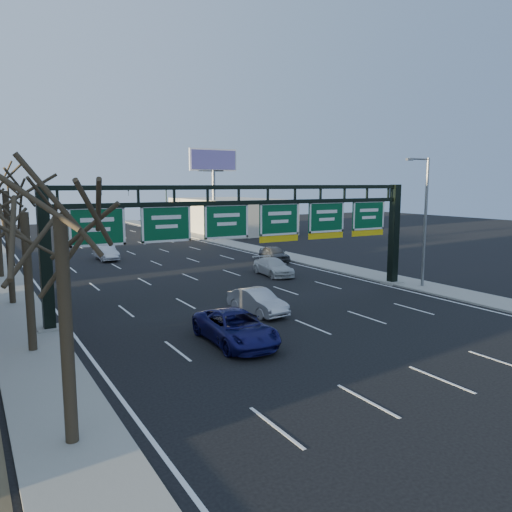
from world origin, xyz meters
TOP-DOWN VIEW (x-y plane):
  - ground at (0.00, 0.00)m, footprint 160.00×160.00m
  - sidewalk_left at (-12.80, 20.00)m, footprint 3.00×120.00m
  - sidewalk_right at (12.80, 20.00)m, footprint 3.00×120.00m
  - lane_markings at (0.00, 20.00)m, footprint 21.60×120.00m
  - sign_gantry at (0.16, 8.00)m, footprint 24.60×1.20m
  - building_right_distant at (20.00, 50.00)m, footprint 12.00×20.00m
  - tree_near at (-12.80, -4.00)m, footprint 3.60×3.60m
  - tree_gantry at (-12.80, 5.00)m, footprint 3.60×3.60m
  - tree_mid at (-12.80, 15.00)m, footprint 3.60×3.60m
  - streetlight_near at (12.47, 6.00)m, footprint 2.15×0.22m
  - streetlight_far at (12.47, 40.00)m, footprint 2.15×0.22m
  - billboard_right at (15.00, 44.98)m, footprint 7.00×0.50m
  - traffic_signal_mast at (5.69, 55.00)m, footprint 10.16×0.54m
  - car_blue_suv at (-4.61, 1.67)m, footprint 2.65×5.42m
  - car_silver_sedan at (-1.06, 5.72)m, footprint 1.86×4.32m
  - car_white_wagon at (6.06, 15.35)m, footprint 2.29×4.80m
  - car_grey_far at (10.03, 21.44)m, footprint 2.30×4.45m
  - car_silver_distant at (-3.50, 30.28)m, footprint 1.59×4.42m

SIDE VIEW (x-z plane):
  - ground at x=0.00m, z-range 0.00..0.00m
  - lane_markings at x=0.00m, z-range 0.00..0.01m
  - sidewalk_left at x=-12.80m, z-range 0.00..0.12m
  - sidewalk_right at x=12.80m, z-range 0.00..0.12m
  - car_white_wagon at x=6.06m, z-range 0.00..1.35m
  - car_silver_sedan at x=-1.06m, z-range 0.00..1.38m
  - car_grey_far at x=10.03m, z-range 0.00..1.45m
  - car_silver_distant at x=-3.50m, z-range 0.00..1.45m
  - car_blue_suv at x=-4.61m, z-range 0.00..1.48m
  - building_right_distant at x=20.00m, z-range 0.00..5.00m
  - sign_gantry at x=0.16m, z-range 1.03..8.23m
  - streetlight_near at x=12.47m, z-range 0.58..9.58m
  - streetlight_far at x=12.47m, z-range 0.58..9.58m
  - traffic_signal_mast at x=5.69m, z-range 2.00..9.00m
  - tree_gantry at x=-12.80m, z-range 2.87..11.35m
  - tree_near at x=-12.80m, z-range 3.05..11.91m
  - tree_mid at x=-12.80m, z-range 3.23..12.47m
  - billboard_right at x=15.00m, z-range 3.06..15.06m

